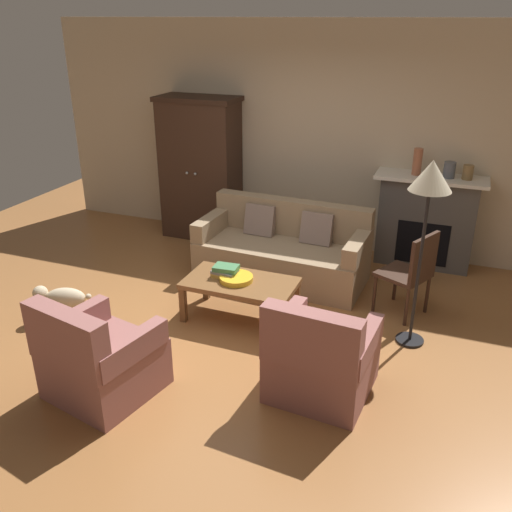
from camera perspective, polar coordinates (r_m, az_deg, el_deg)
ground_plane at (r=5.37m, az=-2.57°, el=-7.88°), size 9.60×9.60×0.00m
back_wall at (r=7.11m, az=5.64°, el=12.23°), size 7.20×0.10×2.80m
fireplace at (r=6.85m, az=17.33°, el=3.56°), size 1.26×0.48×1.12m
armoire at (r=7.42m, az=-5.82°, el=9.07°), size 1.06×0.57×1.88m
couch at (r=6.31m, az=2.84°, el=0.44°), size 1.95×0.93×0.86m
coffee_table at (r=5.41m, az=-1.65°, el=-3.14°), size 1.10×0.60×0.42m
fruit_bowl at (r=5.38m, az=-2.07°, el=-2.35°), size 0.33×0.33×0.05m
book_stack at (r=5.46m, az=-3.22°, el=-1.60°), size 0.27×0.20×0.12m
mantel_vase_terracotta at (r=6.65m, az=16.50°, el=9.43°), size 0.10×0.10×0.31m
mantel_vase_slate at (r=6.64m, az=19.54°, el=8.47°), size 0.13×0.13×0.18m
mantel_vase_bronze at (r=6.65m, az=21.25°, el=8.15°), size 0.12×0.12×0.16m
armchair_near_left at (r=4.58m, az=-16.08°, el=-10.44°), size 0.91×0.91×0.88m
armchair_near_right at (r=4.44m, az=6.75°, el=-10.74°), size 0.83×0.82×0.88m
side_chair_wooden at (r=5.62m, az=15.96°, el=-1.38°), size 0.59×0.59×0.90m
floor_lamp at (r=4.81m, az=17.71°, el=6.84°), size 0.36×0.36×1.74m
dog at (r=5.76m, az=-19.58°, el=-4.24°), size 0.54×0.33×0.39m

